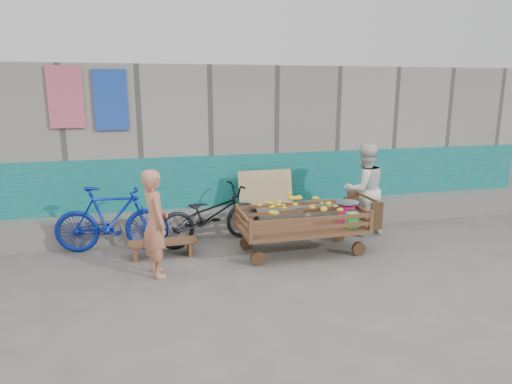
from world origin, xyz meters
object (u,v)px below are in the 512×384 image
object	(u,v)px
child	(359,209)
bicycle_blue	(112,219)
bench	(163,245)
banana_cart	(300,215)
woman	(364,189)
vendor_man	(155,223)
bicycle_dark	(210,215)

from	to	relation	value
child	bicycle_blue	xyz separation A→B (m)	(-4.36, 0.05, 0.11)
bench	bicycle_blue	world-z (taller)	bicycle_blue
banana_cart	woman	bearing A→B (deg)	23.68
vendor_man	woman	size ratio (longest dim) A/B	0.92
banana_cart	bicycle_dark	bearing A→B (deg)	147.24
vendor_man	banana_cart	bearing A→B (deg)	-94.79
vendor_man	bicycle_blue	xyz separation A→B (m)	(-0.64, 1.18, -0.22)
vendor_man	child	world-z (taller)	vendor_man
woman	child	size ratio (longest dim) A/B	1.93
woman	bench	bearing A→B (deg)	-1.17
woman	bicycle_blue	world-z (taller)	woman
child	bicycle_blue	size ratio (longest dim) A/B	0.48
banana_cart	child	bearing A→B (deg)	28.63
bench	bicycle_dark	world-z (taller)	bicycle_dark
child	bicycle_blue	bearing A→B (deg)	-16.82
child	bicycle_dark	xyz separation A→B (m)	(-2.76, 0.05, 0.07)
banana_cart	child	xyz separation A→B (m)	(1.45, 0.79, -0.20)
bench	woman	size ratio (longest dim) A/B	0.63
woman	vendor_man	bearing A→B (deg)	9.29
banana_cart	bicycle_blue	bearing A→B (deg)	163.85
woman	child	xyz separation A→B (m)	(0.02, 0.16, -0.40)
bicycle_dark	bench	bearing A→B (deg)	104.37
child	bench	bearing A→B (deg)	-9.40
vendor_man	bicycle_dark	xyz separation A→B (m)	(0.95, 1.18, -0.27)
woman	bicycle_blue	bearing A→B (deg)	-8.19
bench	bicycle_dark	size ratio (longest dim) A/B	0.56
bench	child	bearing A→B (deg)	6.78
woman	bicycle_blue	distance (m)	4.35
banana_cart	bicycle_dark	xyz separation A→B (m)	(-1.31, 0.84, -0.13)
vendor_man	child	size ratio (longest dim) A/B	1.78
woman	child	world-z (taller)	woman
bench	vendor_man	bearing A→B (deg)	-99.75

